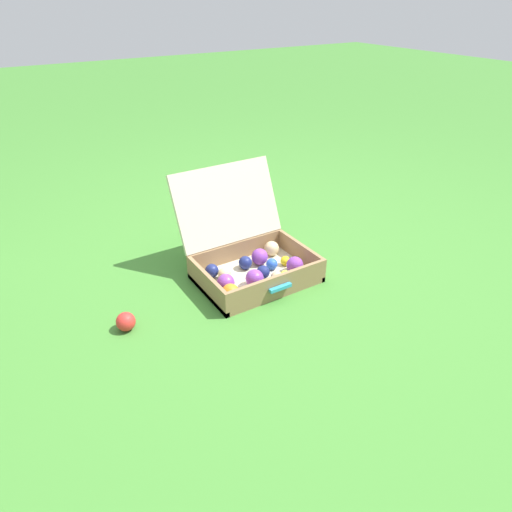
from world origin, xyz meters
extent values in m
plane|color=#3D7A2D|center=(0.00, 0.00, 0.00)|extent=(16.00, 16.00, 0.00)
cube|color=beige|center=(-0.06, -0.05, 0.01)|extent=(0.53, 0.38, 0.03)
cube|color=olive|center=(-0.32, -0.05, 0.06)|extent=(0.02, 0.38, 0.12)
cube|color=olive|center=(0.19, -0.05, 0.06)|extent=(0.02, 0.38, 0.12)
cube|color=olive|center=(-0.06, -0.23, 0.06)|extent=(0.50, 0.02, 0.12)
cube|color=olive|center=(-0.06, 0.13, 0.06)|extent=(0.50, 0.02, 0.12)
cube|color=beige|center=(-0.06, 0.22, 0.29)|extent=(0.53, 0.17, 0.35)
cube|color=teal|center=(-0.06, -0.25, 0.07)|extent=(0.11, 0.02, 0.02)
sphere|color=purple|center=(0.11, -0.12, 0.07)|extent=(0.08, 0.08, 0.08)
sphere|color=#D1B784|center=(0.11, 0.07, 0.06)|extent=(0.07, 0.07, 0.07)
sphere|color=#D1B784|center=(-0.21, -0.01, 0.06)|extent=(0.06, 0.06, 0.06)
sphere|color=yellow|center=(0.11, -0.05, 0.05)|extent=(0.05, 0.05, 0.05)
sphere|color=purple|center=(0.01, 0.03, 0.07)|extent=(0.08, 0.08, 0.08)
sphere|color=navy|center=(-0.08, 0.03, 0.06)|extent=(0.07, 0.07, 0.07)
sphere|color=blue|center=(-0.08, -0.18, 0.05)|extent=(0.05, 0.05, 0.05)
sphere|color=#CCDB38|center=(0.03, -0.15, 0.05)|extent=(0.05, 0.05, 0.05)
sphere|color=navy|center=(-0.05, -0.09, 0.06)|extent=(0.06, 0.06, 0.06)
sphere|color=purple|center=(-0.12, -0.12, 0.07)|extent=(0.08, 0.08, 0.08)
sphere|color=#D1B784|center=(-0.02, -0.15, 0.05)|extent=(0.06, 0.06, 0.06)
sphere|color=orange|center=(-0.26, -0.16, 0.06)|extent=(0.08, 0.08, 0.08)
sphere|color=purple|center=(-0.24, -0.08, 0.07)|extent=(0.08, 0.08, 0.08)
sphere|color=blue|center=(0.03, -0.04, 0.05)|extent=(0.06, 0.06, 0.06)
sphere|color=navy|center=(-0.24, 0.05, 0.06)|extent=(0.06, 0.06, 0.06)
sphere|color=red|center=(-0.71, -0.08, 0.04)|extent=(0.08, 0.08, 0.08)
camera|label=1|loc=(-1.05, -1.63, 1.21)|focal=32.67mm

